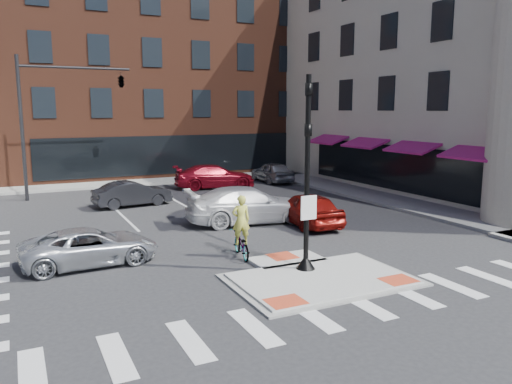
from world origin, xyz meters
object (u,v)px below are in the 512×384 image
red_sedan (307,209)px  cyclist (241,236)px  bg_car_red (215,176)px  bg_car_dark (132,194)px  silver_suv (90,247)px  white_pickup (248,205)px  bg_car_silver (272,172)px

red_sedan → cyclist: size_ratio=1.98×
red_sedan → bg_car_red: 11.66m
bg_car_dark → cyclist: bearing=179.3°
silver_suv → white_pickup: white_pickup is taller
white_pickup → cyclist: bearing=158.8°
silver_suv → cyclist: bearing=-109.1°
silver_suv → white_pickup: size_ratio=0.78×
bg_car_red → white_pickup: bearing=175.7°
bg_car_silver → cyclist: bearing=60.5°
bg_car_dark → bg_car_silver: 11.72m
bg_car_silver → bg_car_red: bearing=10.3°
silver_suv → red_sedan: (9.46, 1.79, 0.13)m
cyclist → bg_car_silver: bearing=-112.2°
bg_car_dark → silver_suv: bearing=152.4°
silver_suv → bg_car_silver: (14.25, 14.13, 0.11)m
white_pickup → bg_car_red: white_pickup is taller
white_pickup → bg_car_dark: (-3.86, 6.27, -0.15)m
bg_car_dark → cyclist: 11.07m
red_sedan → bg_car_silver: size_ratio=1.02×
red_sedan → white_pickup: size_ratio=0.77×
cyclist → silver_suv: bearing=-7.3°
red_sedan → bg_car_red: (0.18, 11.66, 0.02)m
white_pickup → bg_car_red: bearing=-6.2°
silver_suv → bg_car_red: 16.55m
red_sedan → bg_car_dark: bearing=-48.9°
silver_suv → red_sedan: size_ratio=1.02×
bg_car_dark → red_sedan: bearing=-150.1°
white_pickup → cyclist: 5.34m
bg_car_dark → bg_car_red: size_ratio=0.77×
cyclist → bg_car_dark: bearing=-73.9°
red_sedan → silver_suv: bearing=14.1°
silver_suv → bg_car_silver: bg_car_silver is taller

